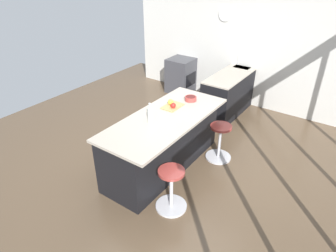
# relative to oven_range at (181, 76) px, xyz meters

# --- Properties ---
(ground_plane) EXTENTS (7.72, 7.72, 0.00)m
(ground_plane) POSITION_rel_oven_range_xyz_m (2.62, 1.48, -0.43)
(ground_plane) COLOR brown
(interior_partition_left) EXTENTS (0.15, 5.74, 2.93)m
(interior_partition_left) POSITION_rel_oven_range_xyz_m (-0.35, 1.48, 1.03)
(interior_partition_left) COLOR beige
(interior_partition_left) RESTS_ON ground_plane
(sink_cabinet) EXTENTS (2.32, 0.60, 1.18)m
(sink_cabinet) POSITION_rel_oven_range_xyz_m (-0.00, 1.51, 0.02)
(sink_cabinet) COLOR black
(sink_cabinet) RESTS_ON ground_plane
(oven_range) EXTENTS (0.60, 0.61, 0.87)m
(oven_range) POSITION_rel_oven_range_xyz_m (0.00, 0.00, 0.00)
(oven_range) COLOR #38383D
(oven_range) RESTS_ON ground_plane
(kitchen_island) EXTENTS (2.28, 0.97, 0.93)m
(kitchen_island) POSITION_rel_oven_range_xyz_m (2.80, 1.48, 0.04)
(kitchen_island) COLOR black
(kitchen_island) RESTS_ON ground_plane
(stool_by_window) EXTENTS (0.44, 0.44, 0.64)m
(stool_by_window) POSITION_rel_oven_range_xyz_m (2.08, 2.15, -0.13)
(stool_by_window) COLOR #B7B7BC
(stool_by_window) RESTS_ON ground_plane
(stool_middle) EXTENTS (0.44, 0.44, 0.64)m
(stool_middle) POSITION_rel_oven_range_xyz_m (3.52, 2.15, -0.13)
(stool_middle) COLOR #B7B7BC
(stool_middle) RESTS_ON ground_plane
(cutting_board) EXTENTS (0.36, 0.24, 0.02)m
(cutting_board) POSITION_rel_oven_range_xyz_m (2.44, 1.42, 0.50)
(cutting_board) COLOR tan
(cutting_board) RESTS_ON kitchen_island
(apple_red) EXTENTS (0.09, 0.09, 0.09)m
(apple_red) POSITION_rel_oven_range_xyz_m (2.50, 1.47, 0.56)
(apple_red) COLOR red
(apple_red) RESTS_ON cutting_board
(apple_yellow) EXTENTS (0.09, 0.09, 0.09)m
(apple_yellow) POSITION_rel_oven_range_xyz_m (2.42, 1.36, 0.56)
(apple_yellow) COLOR gold
(apple_yellow) RESTS_ON cutting_board
(water_bottle) EXTENTS (0.06, 0.06, 0.31)m
(water_bottle) POSITION_rel_oven_range_xyz_m (3.06, 1.44, 0.62)
(water_bottle) COLOR silver
(water_bottle) RESTS_ON kitchen_island
(fruit_bowl) EXTENTS (0.20, 0.20, 0.07)m
(fruit_bowl) POSITION_rel_oven_range_xyz_m (2.06, 1.53, 0.53)
(fruit_bowl) COLOR #993833
(fruit_bowl) RESTS_ON kitchen_island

